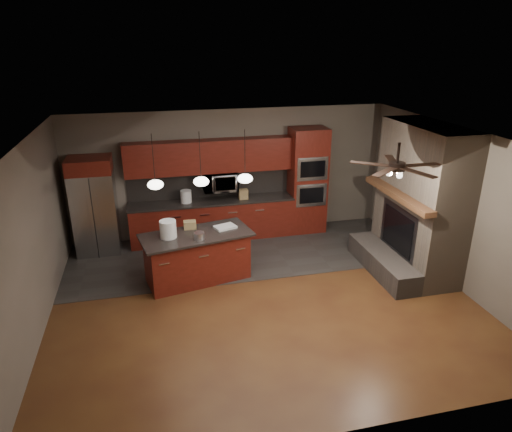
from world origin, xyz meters
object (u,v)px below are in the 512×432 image
object	(u,v)px
cardboard_box	(190,225)
counter_box	(243,194)
counter_bucket	(186,196)
microwave	(220,181)
paint_tray	(225,227)
kitchen_island	(197,257)
paint_can	(199,236)
white_bucket	(168,229)
refrigerator	(95,206)
oven_tower	(307,181)

from	to	relation	value
cardboard_box	counter_box	distance (m)	1.95
counter_bucket	microwave	bearing A→B (deg)	3.82
paint_tray	counter_box	bearing A→B (deg)	48.34
kitchen_island	paint_tray	size ratio (longest dim) A/B	5.55
cardboard_box	counter_box	world-z (taller)	counter_box
paint_can	counter_box	size ratio (longest dim) A/B	0.84
white_bucket	paint_tray	xyz separation A→B (m)	(1.04, 0.19, -0.14)
microwave	white_bucket	size ratio (longest dim) A/B	2.33
kitchen_island	paint_tray	bearing A→B (deg)	4.11
white_bucket	counter_box	distance (m)	2.46
microwave	cardboard_box	xyz separation A→B (m)	(-0.82, -1.55, -0.31)
refrigerator	white_bucket	world-z (taller)	refrigerator
kitchen_island	counter_box	distance (m)	2.19
microwave	counter_bucket	distance (m)	0.80
kitchen_island	paint_can	size ratio (longest dim) A/B	11.45
refrigerator	counter_box	size ratio (longest dim) A/B	9.21
cardboard_box	counter_bucket	world-z (taller)	counter_bucket
paint_tray	counter_box	xyz separation A→B (m)	(0.67, 1.57, 0.07)
microwave	counter_bucket	xyz separation A→B (m)	(-0.75, -0.05, -0.27)
paint_tray	white_bucket	bearing A→B (deg)	171.89
refrigerator	counter_bucket	bearing A→B (deg)	2.50
oven_tower	refrigerator	size ratio (longest dim) A/B	1.18
refrigerator	paint_can	size ratio (longest dim) A/B	10.97
cardboard_box	refrigerator	bearing A→B (deg)	142.65
refrigerator	counter_box	distance (m)	3.10
paint_can	counter_box	distance (m)	2.30
oven_tower	refrigerator	world-z (taller)	oven_tower
refrigerator	cardboard_box	xyz separation A→B (m)	(1.79, -1.42, -0.01)
oven_tower	kitchen_island	distance (m)	3.32
white_bucket	counter_bucket	xyz separation A→B (m)	(0.47, 1.82, -0.04)
counter_bucket	refrigerator	bearing A→B (deg)	-177.50
white_bucket	paint_tray	world-z (taller)	white_bucket
microwave	kitchen_island	bearing A→B (deg)	-111.86
oven_tower	white_bucket	distance (m)	3.68
oven_tower	white_bucket	size ratio (longest dim) A/B	7.59
white_bucket	counter_bucket	size ratio (longest dim) A/B	1.17
microwave	cardboard_box	size ratio (longest dim) A/B	3.27
microwave	counter_box	distance (m)	0.58
paint_can	cardboard_box	size ratio (longest dim) A/B	0.82
microwave	paint_can	distance (m)	2.20
oven_tower	kitchen_island	size ratio (longest dim) A/B	1.13
microwave	white_bucket	bearing A→B (deg)	-123.24
counter_bucket	cardboard_box	bearing A→B (deg)	-92.52
oven_tower	paint_tray	distance (m)	2.71
kitchen_island	counter_bucket	bearing A→B (deg)	78.93
cardboard_box	counter_box	xyz separation A→B (m)	(1.30, 1.45, 0.02)
oven_tower	counter_box	bearing A→B (deg)	-178.36
oven_tower	microwave	size ratio (longest dim) A/B	3.25
refrigerator	kitchen_island	size ratio (longest dim) A/B	0.96
paint_can	counter_bucket	bearing A→B (deg)	91.29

